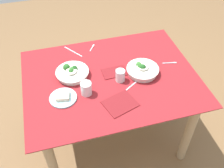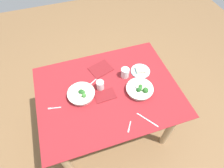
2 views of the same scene
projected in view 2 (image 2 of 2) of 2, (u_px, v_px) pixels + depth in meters
The scene contains 13 objects.
ground_plane at pixel (109, 125), 2.33m from camera, with size 6.00×6.00×0.00m, color brown.
dining_table at pixel (108, 98), 1.82m from camera, with size 1.29×0.99×0.76m.
broccoli_bowl_far at pixel (81, 94), 1.67m from camera, with size 0.25×0.25×0.08m.
broccoli_bowl_near at pixel (140, 89), 1.70m from camera, with size 0.25×0.25×0.08m.
bread_side_plate at pixel (140, 71), 1.86m from camera, with size 0.19×0.19×0.04m.
water_glass_center at pixel (125, 73), 1.79m from camera, with size 0.08×0.08×0.10m, color silver.
water_glass_side at pixel (100, 85), 1.71m from camera, with size 0.07×0.07×0.09m, color silver.
fork_by_far_bowl at pixel (129, 127), 1.51m from camera, with size 0.06×0.09×0.00m.
fork_by_near_bowl at pixel (54, 108), 1.62m from camera, with size 0.11×0.03×0.00m.
table_knife_left at pixel (95, 80), 1.80m from camera, with size 0.22×0.01×0.00m, color #B7B7BC.
table_knife_right at pixel (147, 120), 1.55m from camera, with size 0.21×0.01×0.00m, color #B7B7BC.
napkin_folded_upper at pixel (101, 69), 1.88m from camera, with size 0.21×0.17×0.01m, color maroon.
napkin_folded_lower at pixel (105, 95), 1.69m from camera, with size 0.19×0.12×0.01m, color maroon.
Camera 2 is at (-0.27, -0.94, 2.18)m, focal length 30.12 mm.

